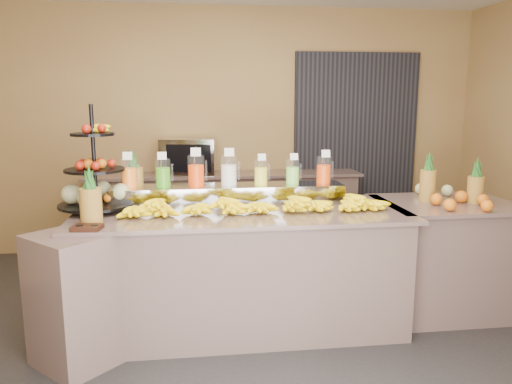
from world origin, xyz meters
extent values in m
plane|color=black|center=(0.00, 0.00, 0.00)|extent=(6.00, 6.00, 0.00)
cube|color=olive|center=(0.00, 2.51, 1.40)|extent=(6.00, 0.02, 2.80)
cube|color=black|center=(1.60, 2.46, 1.20)|extent=(1.50, 0.06, 2.20)
cube|color=gray|center=(0.00, 0.30, 0.45)|extent=(2.40, 0.90, 0.90)
cube|color=gray|center=(0.00, 0.30, 0.92)|extent=(2.50, 1.00, 0.03)
cube|color=gray|center=(-1.15, -0.10, 0.45)|extent=(0.71, 0.71, 0.90)
cube|color=gray|center=(1.70, 0.40, 0.45)|extent=(1.00, 0.80, 0.90)
cube|color=gray|center=(1.70, 0.40, 0.92)|extent=(1.08, 0.88, 0.03)
cube|color=gray|center=(0.00, 2.25, 0.45)|extent=(3.00, 0.50, 0.90)
cube|color=gray|center=(0.00, 2.25, 0.92)|extent=(3.10, 0.55, 0.03)
cube|color=gray|center=(-0.08, 0.58, 1.01)|extent=(1.85, 0.30, 0.15)
cylinder|color=silver|center=(-0.86, 0.58, 1.19)|extent=(0.12, 0.12, 0.22)
cylinder|color=orange|center=(-0.86, 0.58, 1.16)|extent=(0.11, 0.11, 0.15)
cylinder|color=gray|center=(-0.87, 0.59, 1.24)|extent=(0.01, 0.01, 0.26)
cube|color=white|center=(-0.86, 0.52, 1.33)|extent=(0.07, 0.02, 0.06)
cylinder|color=silver|center=(-0.60, 0.58, 1.19)|extent=(0.12, 0.12, 0.22)
cylinder|color=#3D9811|center=(-0.60, 0.58, 1.16)|extent=(0.11, 0.11, 0.15)
cylinder|color=gray|center=(-0.61, 0.59, 1.24)|extent=(0.01, 0.01, 0.26)
cube|color=white|center=(-0.60, 0.52, 1.33)|extent=(0.07, 0.02, 0.06)
cylinder|color=silver|center=(-0.34, 0.58, 1.20)|extent=(0.13, 0.13, 0.24)
cylinder|color=#F93C00|center=(-0.34, 0.58, 1.16)|extent=(0.12, 0.12, 0.17)
cylinder|color=gray|center=(-0.35, 0.59, 1.26)|extent=(0.01, 0.01, 0.29)
cube|color=white|center=(-0.34, 0.52, 1.36)|extent=(0.08, 0.02, 0.07)
cylinder|color=silver|center=(-0.08, 0.58, 1.20)|extent=(0.13, 0.13, 0.24)
cylinder|color=silver|center=(-0.08, 0.58, 1.16)|extent=(0.12, 0.12, 0.16)
cylinder|color=gray|center=(-0.09, 0.59, 1.25)|extent=(0.01, 0.01, 0.28)
cube|color=white|center=(-0.08, 0.52, 1.35)|extent=(0.08, 0.02, 0.07)
cylinder|color=silver|center=(0.18, 0.58, 1.18)|extent=(0.11, 0.11, 0.20)
cylinder|color=yellow|center=(0.18, 0.58, 1.15)|extent=(0.10, 0.10, 0.14)
cylinder|color=gray|center=(0.17, 0.59, 1.23)|extent=(0.01, 0.01, 0.24)
cube|color=white|center=(0.18, 0.53, 1.31)|extent=(0.06, 0.02, 0.05)
cylinder|color=silver|center=(0.44, 0.58, 1.18)|extent=(0.11, 0.11, 0.20)
cylinder|color=#7FD549|center=(0.44, 0.58, 1.15)|extent=(0.10, 0.10, 0.14)
cylinder|color=gray|center=(0.43, 0.59, 1.23)|extent=(0.01, 0.01, 0.24)
cube|color=white|center=(0.44, 0.53, 1.31)|extent=(0.06, 0.02, 0.05)
cylinder|color=silver|center=(0.70, 0.58, 1.19)|extent=(0.12, 0.12, 0.22)
cylinder|color=#E53F00|center=(0.70, 0.58, 1.15)|extent=(0.11, 0.11, 0.15)
cylinder|color=gray|center=(0.69, 0.59, 1.24)|extent=(0.01, 0.01, 0.26)
cube|color=white|center=(0.70, 0.53, 1.33)|extent=(0.07, 0.02, 0.06)
ellipsoid|color=#FFEC0C|center=(-0.78, 0.25, 0.98)|extent=(0.24, 0.18, 0.10)
ellipsoid|color=#FFEC0C|center=(-0.56, 0.25, 0.98)|extent=(0.24, 0.18, 0.10)
ellipsoid|color=#FFEC0C|center=(-0.34, 0.25, 0.98)|extent=(0.24, 0.18, 0.10)
ellipsoid|color=#FFEC0C|center=(-0.11, 0.25, 0.98)|extent=(0.24, 0.18, 0.10)
ellipsoid|color=#FFEC0C|center=(0.11, 0.25, 0.98)|extent=(0.24, 0.18, 0.10)
ellipsoid|color=#FFEC0C|center=(0.33, 0.25, 0.98)|extent=(0.24, 0.18, 0.10)
ellipsoid|color=#FFEC0C|center=(0.55, 0.25, 0.98)|extent=(0.24, 0.18, 0.10)
ellipsoid|color=#FFEC0C|center=(0.78, 0.25, 0.98)|extent=(0.24, 0.18, 0.10)
ellipsoid|color=#FFEC0C|center=(1.00, 0.25, 0.98)|extent=(0.24, 0.18, 0.10)
ellipsoid|color=#FFEC0C|center=(-0.60, 0.25, 1.05)|extent=(0.20, 0.16, 0.09)
ellipsoid|color=#FFEC0C|center=(-0.13, 0.25, 1.05)|extent=(0.20, 0.16, 0.09)
ellipsoid|color=#FFEC0C|center=(0.35, 0.25, 1.05)|extent=(0.20, 0.16, 0.09)
ellipsoid|color=#FFEC0C|center=(0.82, 0.25, 1.05)|extent=(0.20, 0.16, 0.09)
cylinder|color=black|center=(-1.09, 0.46, 1.33)|extent=(0.03, 0.03, 0.80)
cylinder|color=black|center=(-1.09, 0.46, 0.97)|extent=(0.64, 0.64, 0.02)
cylinder|color=black|center=(-1.09, 0.46, 1.24)|extent=(0.50, 0.50, 0.02)
cylinder|color=black|center=(-1.09, 0.46, 1.51)|extent=(0.36, 0.36, 0.02)
sphere|color=beige|center=(-0.92, 0.46, 1.06)|extent=(0.15, 0.15, 0.15)
sphere|color=maroon|center=(-0.97, 0.46, 1.29)|extent=(0.07, 0.07, 0.07)
sphere|color=orange|center=(-1.18, 0.46, 1.02)|extent=(0.08, 0.08, 0.08)
cube|color=black|center=(-1.05, -0.12, 0.94)|extent=(0.21, 0.17, 0.03)
cylinder|color=brown|center=(-1.05, 0.02, 1.05)|extent=(0.15, 0.15, 0.25)
cone|color=#194918|center=(-1.05, 0.02, 1.26)|extent=(0.07, 0.07, 0.16)
cylinder|color=brown|center=(-0.84, 0.69, 1.07)|extent=(0.16, 0.16, 0.29)
cone|color=#194918|center=(-0.84, 0.69, 1.30)|extent=(0.08, 0.08, 0.16)
cylinder|color=brown|center=(1.56, 0.46, 1.06)|extent=(0.14, 0.14, 0.26)
cylinder|color=brown|center=(1.91, 0.35, 1.04)|extent=(0.13, 0.13, 0.22)
ellipsoid|color=orange|center=(1.72, 0.19, 0.98)|extent=(0.39, 0.26, 0.10)
cube|color=gray|center=(-0.40, 2.25, 1.13)|extent=(0.65, 0.49, 0.40)
camera|label=1|loc=(-0.37, -3.36, 1.77)|focal=35.00mm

